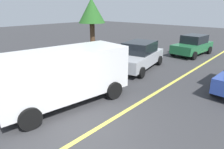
{
  "coord_description": "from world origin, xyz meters",
  "views": [
    {
      "loc": [
        -3.06,
        -4.01,
        3.76
      ],
      "look_at": [
        2.09,
        0.59,
        1.38
      ],
      "focal_mm": 31.3,
      "sensor_mm": 36.0,
      "label": 1
    }
  ],
  "objects_px": {
    "white_van": "(63,74)",
    "tree_left_verge": "(92,12)",
    "car_silver_crossing": "(139,56)",
    "car_green_behind_van": "(193,45)"
  },
  "relations": [
    {
      "from": "car_silver_crossing",
      "to": "tree_left_verge",
      "type": "distance_m",
      "value": 4.5
    },
    {
      "from": "white_van",
      "to": "tree_left_verge",
      "type": "height_order",
      "value": "tree_left_verge"
    },
    {
      "from": "car_silver_crossing",
      "to": "tree_left_verge",
      "type": "xyz_separation_m",
      "value": [
        -0.62,
        3.62,
        2.59
      ]
    },
    {
      "from": "car_silver_crossing",
      "to": "white_van",
      "type": "bearing_deg",
      "value": -175.22
    },
    {
      "from": "car_green_behind_van",
      "to": "car_silver_crossing",
      "type": "bearing_deg",
      "value": 169.63
    },
    {
      "from": "car_green_behind_van",
      "to": "tree_left_verge",
      "type": "xyz_separation_m",
      "value": [
        -6.83,
        4.76,
        2.63
      ]
    },
    {
      "from": "tree_left_verge",
      "to": "car_silver_crossing",
      "type": "bearing_deg",
      "value": -80.34
    },
    {
      "from": "white_van",
      "to": "tree_left_verge",
      "type": "distance_m",
      "value": 7.15
    },
    {
      "from": "car_silver_crossing",
      "to": "tree_left_verge",
      "type": "height_order",
      "value": "tree_left_verge"
    },
    {
      "from": "white_van",
      "to": "car_silver_crossing",
      "type": "xyz_separation_m",
      "value": [
        6.04,
        0.5,
        -0.42
      ]
    }
  ]
}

